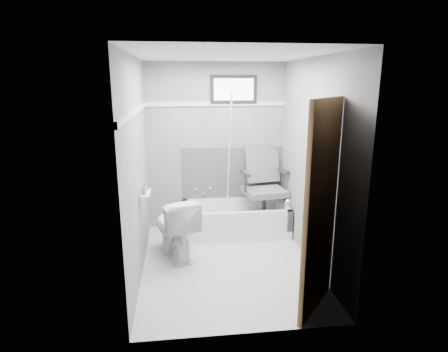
{
  "coord_description": "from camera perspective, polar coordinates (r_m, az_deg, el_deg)",
  "views": [
    {
      "loc": [
        -0.54,
        -4.08,
        2.13
      ],
      "look_at": [
        0.0,
        0.35,
        1.0
      ],
      "focal_mm": 30.0,
      "sensor_mm": 36.0,
      "label": 1
    }
  ],
  "objects": [
    {
      "name": "shelf",
      "position": [
        4.32,
        -11.85,
        -2.62
      ],
      "size": [
        0.1,
        0.32,
        0.02
      ],
      "primitive_type": "cube",
      "color": "white",
      "rests_on": "wall_left"
    },
    {
      "name": "bathtub",
      "position": [
        5.42,
        1.69,
        -6.54
      ],
      "size": [
        1.5,
        0.7,
        0.42
      ],
      "primitive_type": null,
      "color": "white",
      "rests_on": "floor"
    },
    {
      "name": "window",
      "position": [
        5.42,
        1.47,
        13.06
      ],
      "size": [
        0.66,
        0.04,
        0.4
      ],
      "primitive_type": null,
      "color": "black",
      "rests_on": "wall_back"
    },
    {
      "name": "toilet",
      "position": [
        4.7,
        -7.5,
        -7.76
      ],
      "size": [
        0.68,
        0.88,
        0.77
      ],
      "primitive_type": "imported",
      "rotation": [
        0.0,
        0.0,
        3.49
      ],
      "color": "white",
      "rests_on": "floor"
    },
    {
      "name": "wall_right",
      "position": [
        4.46,
        13.44,
        1.77
      ],
      "size": [
        0.02,
        2.6,
        2.4
      ],
      "primitive_type": "cube",
      "color": "slate",
      "rests_on": "floor"
    },
    {
      "name": "wall_left",
      "position": [
        4.21,
        -13.06,
        1.07
      ],
      "size": [
        0.02,
        2.6,
        2.4
      ],
      "primitive_type": "cube",
      "color": "slate",
      "rests_on": "floor"
    },
    {
      "name": "soap_bottle_a",
      "position": [
        4.23,
        -12.12,
        -2.09
      ],
      "size": [
        0.06,
        0.06,
        0.09
      ],
      "primitive_type": "imported",
      "rotation": [
        0.0,
        0.0,
        -0.36
      ],
      "color": "#9F874F",
      "rests_on": "shelf"
    },
    {
      "name": "faucet",
      "position": [
        5.59,
        -3.17,
        -2.23
      ],
      "size": [
        0.26,
        0.1,
        0.16
      ],
      "primitive_type": null,
      "color": "silver",
      "rests_on": "wall_back"
    },
    {
      "name": "pole",
      "position": [
        5.3,
        0.77,
        2.45
      ],
      "size": [
        0.02,
        0.52,
        1.89
      ],
      "primitive_type": "cylinder",
      "rotation": [
        0.26,
        0.0,
        0.0
      ],
      "color": "silver",
      "rests_on": "bathtub"
    },
    {
      "name": "door",
      "position": [
        3.38,
        20.38,
        -6.28
      ],
      "size": [
        0.78,
        0.78,
        2.0
      ],
      "primitive_type": null,
      "color": "brown",
      "rests_on": "floor"
    },
    {
      "name": "wall_back",
      "position": [
        5.48,
        -1.2,
        4.46
      ],
      "size": [
        2.0,
        0.02,
        2.4
      ],
      "primitive_type": "cube",
      "color": "slate",
      "rests_on": "floor"
    },
    {
      "name": "soap_bottle_b",
      "position": [
        4.37,
        -11.96,
        -1.65
      ],
      "size": [
        0.1,
        0.1,
        0.1
      ],
      "primitive_type": "imported",
      "rotation": [
        0.0,
        0.0,
        0.91
      ],
      "color": "teal",
      "rests_on": "shelf"
    },
    {
      "name": "ceiling",
      "position": [
        4.12,
        0.62,
        17.97
      ],
      "size": [
        2.6,
        2.6,
        0.0
      ],
      "primitive_type": "plane",
      "rotation": [
        3.14,
        0.0,
        0.0
      ],
      "color": "silver",
      "rests_on": "floor"
    },
    {
      "name": "wall_front",
      "position": [
        2.98,
        3.83,
        -4.04
      ],
      "size": [
        2.0,
        0.02,
        2.4
      ],
      "primitive_type": "cube",
      "color": "slate",
      "rests_on": "floor"
    },
    {
      "name": "trim_back",
      "position": [
        5.4,
        -1.22,
        10.93
      ],
      "size": [
        2.0,
        0.02,
        0.06
      ],
      "primitive_type": "cube",
      "color": "white",
      "rests_on": "wall_back"
    },
    {
      "name": "office_chair",
      "position": [
        5.37,
        6.17,
        -1.47
      ],
      "size": [
        0.74,
        0.74,
        1.13
      ],
      "primitive_type": null,
      "rotation": [
        0.0,
        0.0,
        0.15
      ],
      "color": "slate",
      "rests_on": "bathtub"
    },
    {
      "name": "floor",
      "position": [
        4.63,
        0.53,
        -13.16
      ],
      "size": [
        2.6,
        2.6,
        0.0
      ],
      "primitive_type": "plane",
      "color": "white",
      "rests_on": "ground"
    },
    {
      "name": "trim_left",
      "position": [
        4.11,
        -13.36,
        9.51
      ],
      "size": [
        0.02,
        2.6,
        0.06
      ],
      "primitive_type": "cube",
      "color": "white",
      "rests_on": "wall_left"
    },
    {
      "name": "backerboard",
      "position": [
        5.59,
        1.39,
        0.45
      ],
      "size": [
        1.5,
        0.02,
        0.78
      ],
      "primitive_type": "cube",
      "color": "#4C4C4F",
      "rests_on": "wall_back"
    }
  ]
}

